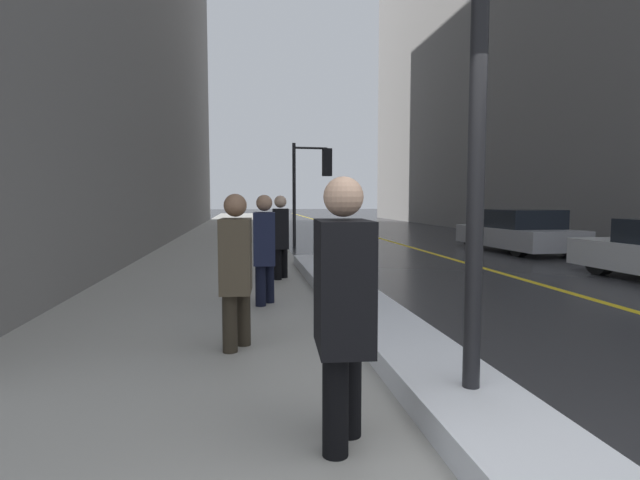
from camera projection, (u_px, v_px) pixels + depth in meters
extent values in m
cube|color=#9E9B93|center=(224.00, 245.00, 16.72)|extent=(4.00, 80.00, 0.01)
cube|color=gold|center=(397.00, 243.00, 17.60)|extent=(0.16, 80.00, 0.00)
cube|color=white|center=(359.00, 304.00, 6.83)|extent=(0.79, 10.42, 0.21)
cylinder|color=black|center=(478.00, 114.00, 3.38)|extent=(0.12, 0.12, 4.23)
cylinder|color=black|center=(294.00, 195.00, 16.17)|extent=(0.11, 0.11, 3.36)
cylinder|color=black|center=(311.00, 148.00, 16.17)|extent=(1.10, 0.15, 0.07)
cube|color=black|center=(327.00, 162.00, 16.33)|extent=(0.31, 0.22, 0.90)
sphere|color=red|center=(326.00, 154.00, 16.42)|extent=(0.19, 0.19, 0.19)
sphere|color=orange|center=(326.00, 163.00, 16.45)|extent=(0.19, 0.19, 0.19)
sphere|color=green|center=(326.00, 171.00, 16.47)|extent=(0.19, 0.19, 0.19)
cylinder|color=black|center=(349.00, 369.00, 3.20)|extent=(0.16, 0.16, 0.90)
cylinder|color=black|center=(335.00, 384.00, 2.95)|extent=(0.16, 0.16, 0.90)
cube|color=black|center=(343.00, 285.00, 3.03)|extent=(0.35, 0.56, 0.79)
sphere|color=tan|center=(343.00, 197.00, 2.98)|extent=(0.24, 0.24, 0.24)
cube|color=black|center=(336.00, 300.00, 3.41)|extent=(0.11, 0.23, 0.28)
cylinder|color=#2A241B|center=(243.00, 306.00, 5.21)|extent=(0.15, 0.15, 0.86)
cylinder|color=#2A241B|center=(230.00, 311.00, 4.97)|extent=(0.15, 0.15, 0.86)
cube|color=#473D2D|center=(236.00, 255.00, 5.04)|extent=(0.33, 0.53, 0.75)
sphere|color=#8C664C|center=(235.00, 205.00, 5.00)|extent=(0.23, 0.23, 0.23)
cylinder|color=black|center=(269.00, 275.00, 7.37)|extent=(0.15, 0.15, 0.86)
cylinder|color=black|center=(261.00, 277.00, 7.13)|extent=(0.15, 0.15, 0.86)
cube|color=#191E38|center=(265.00, 238.00, 7.20)|extent=(0.33, 0.54, 0.75)
sphere|color=tan|center=(264.00, 203.00, 7.16)|extent=(0.23, 0.23, 0.23)
cylinder|color=black|center=(284.00, 256.00, 9.72)|extent=(0.15, 0.15, 0.87)
cylinder|color=black|center=(278.00, 258.00, 9.48)|extent=(0.15, 0.15, 0.87)
cube|color=black|center=(281.00, 229.00, 9.56)|extent=(0.34, 0.54, 0.76)
sphere|color=beige|center=(280.00, 202.00, 9.51)|extent=(0.23, 0.23, 0.23)
cylinder|color=black|center=(600.00, 258.00, 10.21)|extent=(0.26, 0.68, 0.67)
cube|color=#B2B2B7|center=(517.00, 237.00, 14.88)|extent=(2.00, 4.31, 0.56)
cube|color=black|center=(519.00, 219.00, 14.73)|extent=(1.76, 2.28, 0.54)
cylinder|color=black|center=(471.00, 237.00, 16.02)|extent=(0.27, 0.69, 0.68)
cylinder|color=black|center=(515.00, 236.00, 16.32)|extent=(0.27, 0.69, 0.68)
cylinder|color=black|center=(519.00, 244.00, 13.45)|extent=(0.27, 0.69, 0.68)
cylinder|color=black|center=(569.00, 243.00, 13.75)|extent=(0.27, 0.69, 0.68)
cylinder|color=red|center=(332.00, 273.00, 8.57)|extent=(0.20, 0.20, 0.55)
sphere|color=red|center=(332.00, 254.00, 8.54)|extent=(0.18, 0.18, 0.18)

